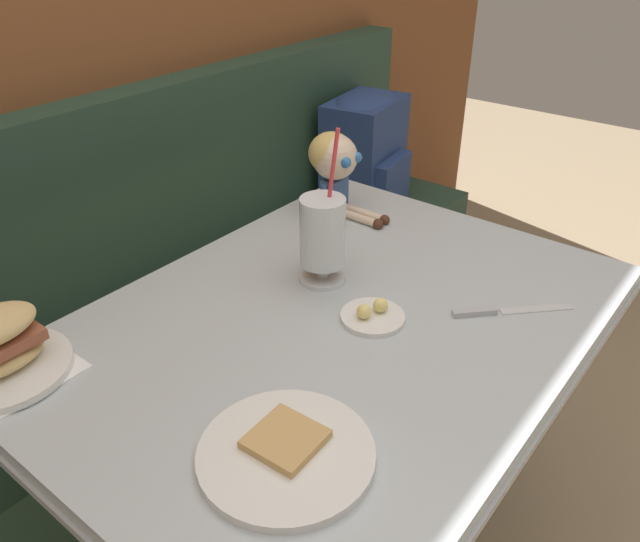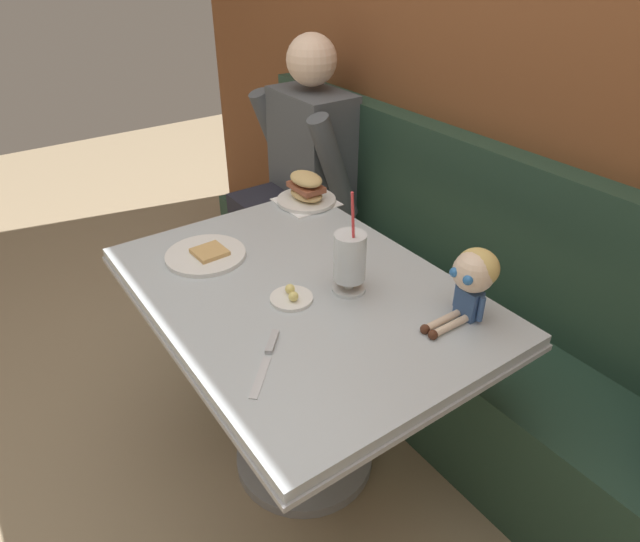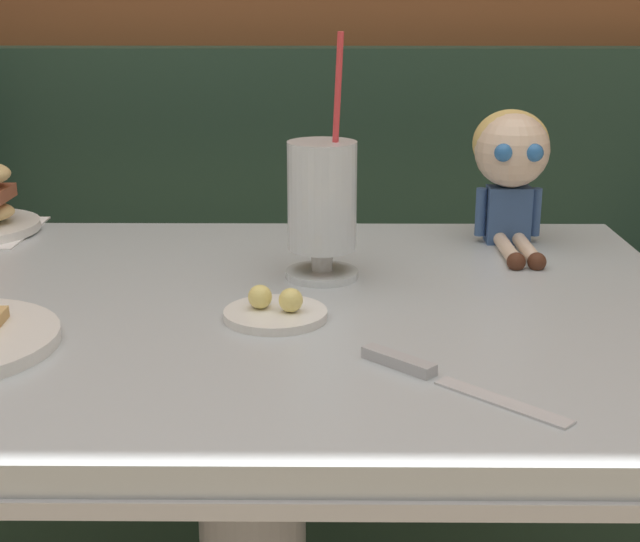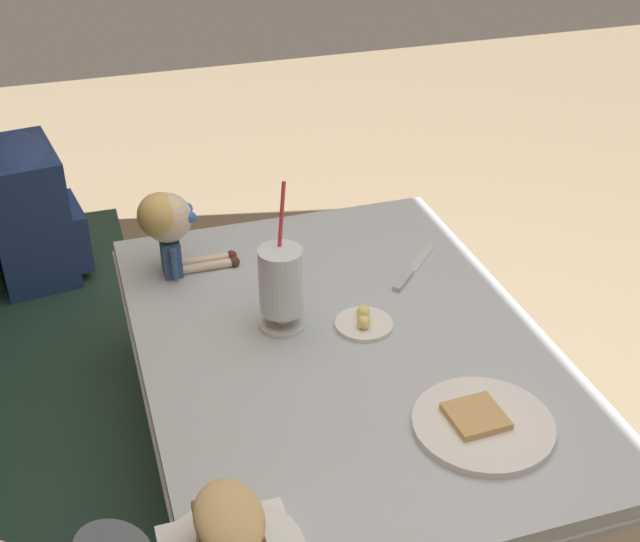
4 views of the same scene
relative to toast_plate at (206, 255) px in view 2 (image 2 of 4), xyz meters
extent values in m
plane|color=#998466|center=(0.31, -0.03, -0.75)|extent=(8.00, 8.00, 0.00)
cube|color=brown|center=(0.31, 1.02, 0.45)|extent=(4.40, 0.08, 2.40)
cube|color=#233D2D|center=(0.31, 0.74, -0.52)|extent=(2.60, 0.48, 0.45)
cube|color=#233D2D|center=(0.31, 0.93, -0.02)|extent=(2.60, 0.10, 0.55)
cube|color=#B2BCC1|center=(0.31, 0.15, -0.02)|extent=(1.10, 0.80, 0.03)
cube|color=#B7BABF|center=(0.31, 0.15, -0.05)|extent=(1.11, 0.81, 0.02)
cylinder|color=#A5A8AD|center=(0.31, 0.15, -0.38)|extent=(0.14, 0.14, 0.65)
cylinder|color=gray|center=(0.31, 0.15, -0.73)|extent=(0.48, 0.48, 0.04)
cylinder|color=white|center=(0.00, 0.00, 0.00)|extent=(0.25, 0.25, 0.01)
cube|color=tan|center=(0.01, 0.01, 0.01)|extent=(0.10, 0.10, 0.01)
cylinder|color=silver|center=(0.40, 0.25, 0.00)|extent=(0.10, 0.10, 0.01)
cylinder|color=silver|center=(0.40, 0.25, 0.02)|extent=(0.03, 0.03, 0.03)
cylinder|color=silver|center=(0.40, 0.25, 0.10)|extent=(0.09, 0.09, 0.14)
cylinder|color=brown|center=(0.40, 0.25, 0.09)|extent=(0.08, 0.08, 0.12)
cylinder|color=#DB383D|center=(0.42, 0.25, 0.20)|extent=(0.02, 0.03, 0.22)
cube|color=white|center=(-0.15, 0.48, -0.01)|extent=(0.20, 0.20, 0.00)
cylinder|color=white|center=(-0.15, 0.48, 0.00)|extent=(0.22, 0.22, 0.01)
ellipsoid|color=tan|center=(-0.15, 0.48, 0.03)|extent=(0.15, 0.10, 0.04)
cube|color=#995138|center=(-0.15, 0.48, 0.05)|extent=(0.14, 0.09, 0.02)
ellipsoid|color=tan|center=(-0.15, 0.48, 0.09)|extent=(0.15, 0.10, 0.04)
cylinder|color=white|center=(0.35, 0.09, 0.00)|extent=(0.12, 0.12, 0.01)
sphere|color=#F4E07A|center=(0.33, 0.10, 0.02)|extent=(0.03, 0.03, 0.03)
sphere|color=#F4E07A|center=(0.37, 0.09, 0.02)|extent=(0.03, 0.03, 0.03)
cube|color=silver|center=(0.57, -0.13, -0.01)|extent=(0.11, 0.11, 0.00)
cube|color=#B2B5BA|center=(0.48, -0.05, 0.00)|extent=(0.07, 0.07, 0.01)
cube|color=#385689|center=(0.68, 0.43, 0.03)|extent=(0.06, 0.04, 0.08)
sphere|color=beige|center=(0.68, 0.43, 0.13)|extent=(0.11, 0.11, 0.11)
ellipsoid|color=#D8B766|center=(0.68, 0.45, 0.14)|extent=(0.11, 0.11, 0.10)
sphere|color=#2D6BB2|center=(0.66, 0.39, 0.14)|extent=(0.03, 0.03, 0.03)
sphere|color=#2D6BB2|center=(0.70, 0.39, 0.14)|extent=(0.03, 0.03, 0.03)
cylinder|color=beige|center=(0.67, 0.35, 0.00)|extent=(0.02, 0.12, 0.02)
cylinder|color=beige|center=(0.69, 0.35, 0.00)|extent=(0.02, 0.12, 0.02)
sphere|color=#4C2819|center=(0.67, 0.29, 0.00)|extent=(0.03, 0.03, 0.03)
sphere|color=#4C2819|center=(0.69, 0.29, 0.00)|extent=(0.03, 0.03, 0.03)
cylinder|color=#385689|center=(0.64, 0.43, 0.04)|extent=(0.02, 0.02, 0.07)
cylinder|color=#385689|center=(0.72, 0.43, 0.04)|extent=(0.02, 0.02, 0.07)
cube|color=#4C5156|center=(-0.53, 0.77, -0.01)|extent=(0.38, 0.24, 0.58)
sphere|color=beige|center=(-0.53, 0.77, 0.41)|extent=(0.21, 0.21, 0.21)
cube|color=#23232D|center=(-0.53, 0.59, -0.23)|extent=(0.34, 0.36, 0.14)
cylinder|color=#4C5156|center=(-0.76, 0.72, 0.02)|extent=(0.09, 0.25, 0.48)
cylinder|color=#4C5156|center=(-0.30, 0.72, 0.02)|extent=(0.09, 0.25, 0.48)
camera|label=1|loc=(-0.46, -0.42, 0.66)|focal=35.22mm
camera|label=2|loc=(1.42, -0.56, 0.87)|focal=30.94mm
camera|label=3|loc=(0.41, -0.90, 0.35)|focal=51.12mm
camera|label=4|loc=(-1.00, 0.61, 1.01)|focal=48.10mm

